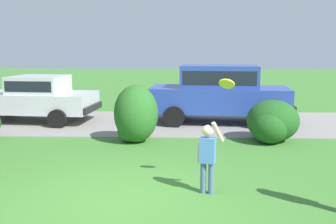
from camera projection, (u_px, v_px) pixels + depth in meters
The scene contains 8 objects.
ground_plane at pixel (119, 201), 6.52m from camera, with size 80.00×80.00×0.00m, color #3D752D.
driveway_strip at pixel (150, 123), 13.25m from camera, with size 28.00×4.40×0.02m, color gray.
shrub_centre_left at pixel (135, 115), 10.48m from camera, with size 1.17×1.22×1.53m.
shrub_centre at pixel (272, 122), 10.54m from camera, with size 1.40×1.43×1.12m.
parked_sedan at pixel (34, 97), 13.32m from camera, with size 4.54×2.38×1.56m.
parked_suv at pixel (219, 91), 13.08m from camera, with size 4.84×2.40×1.92m.
child_thrower at pixel (208, 153), 6.77m from camera, with size 0.48×0.23×1.29m.
frisbee at pixel (227, 84), 6.82m from camera, with size 0.32×0.24×0.25m.
Camera 1 is at (1.00, -6.17, 2.51)m, focal length 42.40 mm.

